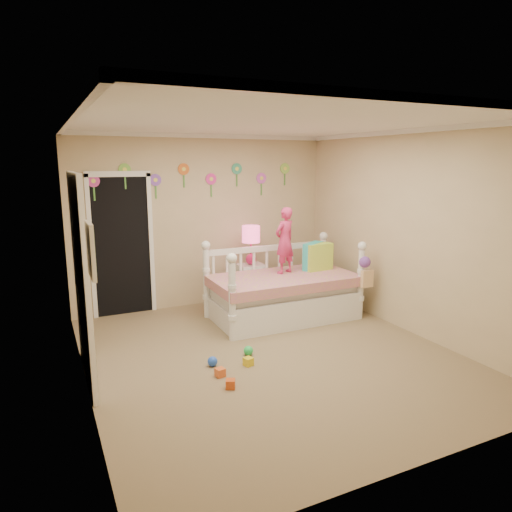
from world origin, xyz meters
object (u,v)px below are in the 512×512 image
daybed (283,280)px  child (285,241)px  table_lamp (251,239)px  nightstand (251,285)px

daybed → child: (0.09, 0.13, 0.54)m
daybed → table_lamp: table_lamp is taller
table_lamp → daybed: bearing=-76.7°
nightstand → table_lamp: bearing=0.0°
daybed → nightstand: daybed is taller
table_lamp → nightstand: bearing=0.0°
daybed → nightstand: size_ratio=3.16×
child → daybed: bearing=36.3°
child → table_lamp: child is taller
child → table_lamp: (-0.26, 0.59, -0.05)m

